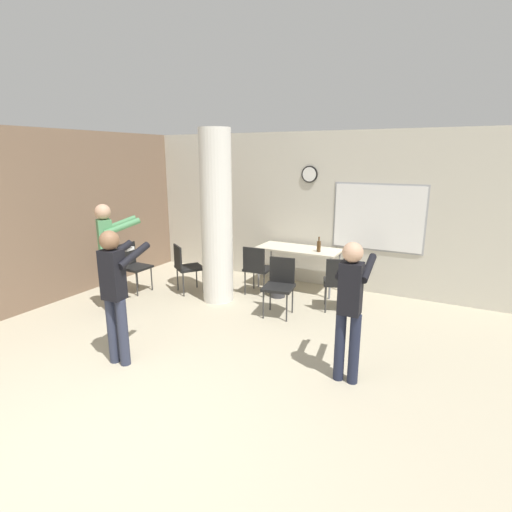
{
  "coord_description": "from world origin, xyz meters",
  "views": [
    {
      "loc": [
        2.48,
        -1.95,
        2.39
      ],
      "look_at": [
        0.11,
        2.5,
        1.11
      ],
      "focal_mm": 28.0,
      "sensor_mm": 36.0,
      "label": 1
    }
  ],
  "objects_px": {
    "chair_table_front": "(280,282)",
    "person_playing_front": "(115,287)",
    "chair_near_pillar": "(186,265)",
    "person_playing_side": "(350,301)",
    "person_watching_back": "(108,250)",
    "chair_table_left": "(257,266)",
    "chair_table_right": "(338,280)",
    "folding_table": "(299,251)",
    "chair_by_left_wall": "(133,264)",
    "bottle_on_table": "(319,246)"
  },
  "relations": [
    {
      "from": "chair_table_front",
      "to": "person_playing_front",
      "type": "distance_m",
      "value": 2.49
    },
    {
      "from": "chair_table_front",
      "to": "chair_near_pillar",
      "type": "bearing_deg",
      "value": 176.17
    },
    {
      "from": "chair_near_pillar",
      "to": "person_playing_side",
      "type": "xyz_separation_m",
      "value": [
        3.3,
        -1.48,
        0.4
      ]
    },
    {
      "from": "person_playing_side",
      "to": "person_watching_back",
      "type": "bearing_deg",
      "value": 176.53
    },
    {
      "from": "chair_table_left",
      "to": "person_watching_back",
      "type": "distance_m",
      "value": 2.44
    },
    {
      "from": "chair_table_right",
      "to": "chair_table_front",
      "type": "distance_m",
      "value": 0.92
    },
    {
      "from": "chair_table_right",
      "to": "person_playing_side",
      "type": "xyz_separation_m",
      "value": [
        0.67,
        -1.89,
        0.4
      ]
    },
    {
      "from": "chair_table_right",
      "to": "chair_table_front",
      "type": "xyz_separation_m",
      "value": [
        -0.75,
        -0.54,
        0.0
      ]
    },
    {
      "from": "folding_table",
      "to": "chair_table_right",
      "type": "distance_m",
      "value": 1.2
    },
    {
      "from": "chair_by_left_wall",
      "to": "person_watching_back",
      "type": "bearing_deg",
      "value": -64.9
    },
    {
      "from": "chair_table_left",
      "to": "chair_near_pillar",
      "type": "bearing_deg",
      "value": -156.46
    },
    {
      "from": "chair_table_right",
      "to": "bottle_on_table",
      "type": "bearing_deg",
      "value": 131.46
    },
    {
      "from": "chair_table_left",
      "to": "person_playing_front",
      "type": "height_order",
      "value": "person_playing_front"
    },
    {
      "from": "folding_table",
      "to": "person_playing_front",
      "type": "relative_size",
      "value": 0.93
    },
    {
      "from": "folding_table",
      "to": "chair_near_pillar",
      "type": "relative_size",
      "value": 1.71
    },
    {
      "from": "bottle_on_table",
      "to": "person_playing_front",
      "type": "xyz_separation_m",
      "value": [
        -1.24,
        -3.38,
        0.07
      ]
    },
    {
      "from": "folding_table",
      "to": "chair_table_left",
      "type": "distance_m",
      "value": 0.84
    },
    {
      "from": "bottle_on_table",
      "to": "person_playing_front",
      "type": "height_order",
      "value": "person_playing_front"
    },
    {
      "from": "chair_table_left",
      "to": "person_watching_back",
      "type": "bearing_deg",
      "value": -132.93
    },
    {
      "from": "chair_by_left_wall",
      "to": "chair_table_left",
      "type": "height_order",
      "value": "same"
    },
    {
      "from": "bottle_on_table",
      "to": "person_playing_side",
      "type": "height_order",
      "value": "person_playing_side"
    },
    {
      "from": "chair_table_right",
      "to": "person_watching_back",
      "type": "bearing_deg",
      "value": -151.83
    },
    {
      "from": "person_playing_front",
      "to": "chair_near_pillar",
      "type": "bearing_deg",
      "value": 109.77
    },
    {
      "from": "person_playing_front",
      "to": "chair_table_left",
      "type": "bearing_deg",
      "value": 83.76
    },
    {
      "from": "chair_by_left_wall",
      "to": "person_playing_side",
      "type": "distance_m",
      "value": 4.35
    },
    {
      "from": "chair_table_front",
      "to": "person_playing_front",
      "type": "height_order",
      "value": "person_playing_front"
    },
    {
      "from": "chair_by_left_wall",
      "to": "chair_table_left",
      "type": "relative_size",
      "value": 1.0
    },
    {
      "from": "bottle_on_table",
      "to": "chair_near_pillar",
      "type": "xyz_separation_m",
      "value": [
        -2.08,
        -1.03,
        -0.36
      ]
    },
    {
      "from": "folding_table",
      "to": "chair_table_left",
      "type": "bearing_deg",
      "value": -129.93
    },
    {
      "from": "person_playing_front",
      "to": "folding_table",
      "type": "bearing_deg",
      "value": 76.5
    },
    {
      "from": "bottle_on_table",
      "to": "chair_near_pillar",
      "type": "bearing_deg",
      "value": -153.7
    },
    {
      "from": "chair_table_right",
      "to": "chair_by_left_wall",
      "type": "bearing_deg",
      "value": -167.38
    },
    {
      "from": "chair_near_pillar",
      "to": "chair_table_left",
      "type": "relative_size",
      "value": 1.0
    },
    {
      "from": "bottle_on_table",
      "to": "person_watching_back",
      "type": "height_order",
      "value": "person_watching_back"
    },
    {
      "from": "chair_table_left",
      "to": "chair_table_front",
      "type": "relative_size",
      "value": 1.0
    },
    {
      "from": "chair_by_left_wall",
      "to": "person_playing_side",
      "type": "height_order",
      "value": "person_playing_side"
    },
    {
      "from": "chair_table_front",
      "to": "person_watching_back",
      "type": "relative_size",
      "value": 0.52
    },
    {
      "from": "folding_table",
      "to": "chair_near_pillar",
      "type": "distance_m",
      "value": 2.03
    },
    {
      "from": "folding_table",
      "to": "person_playing_front",
      "type": "height_order",
      "value": "person_playing_front"
    },
    {
      "from": "folding_table",
      "to": "chair_by_left_wall",
      "type": "relative_size",
      "value": 1.71
    },
    {
      "from": "chair_table_left",
      "to": "bottle_on_table",
      "type": "bearing_deg",
      "value": 29.57
    },
    {
      "from": "chair_by_left_wall",
      "to": "chair_table_left",
      "type": "bearing_deg",
      "value": 23.26
    },
    {
      "from": "bottle_on_table",
      "to": "chair_table_right",
      "type": "height_order",
      "value": "bottle_on_table"
    },
    {
      "from": "person_watching_back",
      "to": "chair_table_left",
      "type": "bearing_deg",
      "value": 47.07
    },
    {
      "from": "folding_table",
      "to": "chair_by_left_wall",
      "type": "distance_m",
      "value": 2.98
    },
    {
      "from": "person_playing_side",
      "to": "chair_table_left",
      "type": "bearing_deg",
      "value": 137.28
    },
    {
      "from": "person_watching_back",
      "to": "person_playing_front",
      "type": "xyz_separation_m",
      "value": [
        1.32,
        -1.1,
        -0.06
      ]
    },
    {
      "from": "folding_table",
      "to": "person_playing_front",
      "type": "xyz_separation_m",
      "value": [
        -0.83,
        -3.48,
        0.23
      ]
    },
    {
      "from": "folding_table",
      "to": "chair_near_pillar",
      "type": "xyz_separation_m",
      "value": [
        -1.68,
        -1.13,
        -0.19
      ]
    },
    {
      "from": "chair_table_right",
      "to": "person_watching_back",
      "type": "xyz_separation_m",
      "value": [
        -3.1,
        -1.66,
        0.48
      ]
    }
  ]
}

